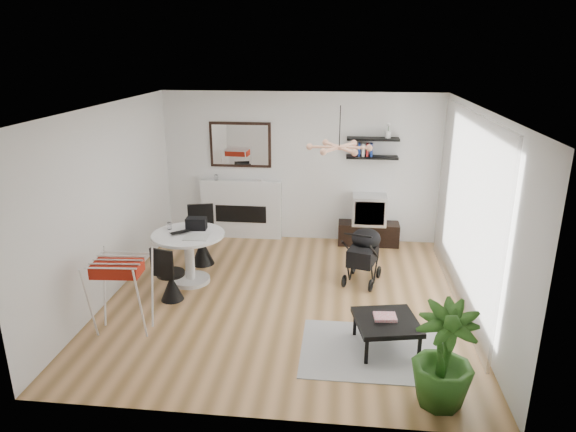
# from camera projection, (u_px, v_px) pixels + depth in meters

# --- Properties ---
(floor) EXTENTS (5.00, 5.00, 0.00)m
(floor) POSITION_uv_depth(u_px,v_px,m) (285.00, 299.00, 7.35)
(floor) COLOR olive
(floor) RESTS_ON ground
(ceiling) EXTENTS (5.00, 5.00, 0.00)m
(ceiling) POSITION_uv_depth(u_px,v_px,m) (285.00, 108.00, 6.50)
(ceiling) COLOR white
(ceiling) RESTS_ON wall_back
(wall_back) EXTENTS (5.00, 0.00, 5.00)m
(wall_back) POSITION_uv_depth(u_px,v_px,m) (301.00, 168.00, 9.28)
(wall_back) COLOR white
(wall_back) RESTS_ON floor
(wall_left) EXTENTS (0.00, 5.00, 5.00)m
(wall_left) POSITION_uv_depth(u_px,v_px,m) (108.00, 203.00, 7.18)
(wall_left) COLOR white
(wall_left) RESTS_ON floor
(wall_right) EXTENTS (0.00, 5.00, 5.00)m
(wall_right) POSITION_uv_depth(u_px,v_px,m) (476.00, 215.00, 6.67)
(wall_right) COLOR white
(wall_right) RESTS_ON floor
(sheer_curtain) EXTENTS (0.04, 3.60, 2.60)m
(sheer_curtain) POSITION_uv_depth(u_px,v_px,m) (465.00, 210.00, 6.86)
(sheer_curtain) COLOR white
(sheer_curtain) RESTS_ON wall_right
(fireplace) EXTENTS (1.50, 0.17, 2.16)m
(fireplace) POSITION_uv_depth(u_px,v_px,m) (241.00, 202.00, 9.53)
(fireplace) COLOR white
(fireplace) RESTS_ON floor
(shelf_lower) EXTENTS (0.90, 0.25, 0.04)m
(shelf_lower) POSITION_uv_depth(u_px,v_px,m) (372.00, 157.00, 8.95)
(shelf_lower) COLOR black
(shelf_lower) RESTS_ON wall_back
(shelf_upper) EXTENTS (0.90, 0.25, 0.04)m
(shelf_upper) POSITION_uv_depth(u_px,v_px,m) (373.00, 139.00, 8.85)
(shelf_upper) COLOR black
(shelf_upper) RESTS_ON wall_back
(pendant_lamp) EXTENTS (0.90, 0.90, 0.10)m
(pendant_lamp) POSITION_uv_depth(u_px,v_px,m) (339.00, 147.00, 6.88)
(pendant_lamp) COLOR tan
(pendant_lamp) RESTS_ON ceiling
(tv_console) EXTENTS (1.09, 0.38, 0.41)m
(tv_console) POSITION_uv_depth(u_px,v_px,m) (368.00, 233.00, 9.32)
(tv_console) COLOR black
(tv_console) RESTS_ON floor
(crt_tv) EXTENTS (0.60, 0.53, 0.53)m
(crt_tv) POSITION_uv_depth(u_px,v_px,m) (369.00, 209.00, 9.18)
(crt_tv) COLOR silver
(crt_tv) RESTS_ON tv_console
(dining_table) EXTENTS (1.08, 1.08, 0.79)m
(dining_table) POSITION_uv_depth(u_px,v_px,m) (189.00, 250.00, 7.72)
(dining_table) COLOR white
(dining_table) RESTS_ON floor
(laptop) EXTENTS (0.36, 0.35, 0.02)m
(laptop) POSITION_uv_depth(u_px,v_px,m) (181.00, 233.00, 7.60)
(laptop) COLOR black
(laptop) RESTS_ON dining_table
(black_bag) EXTENTS (0.32, 0.20, 0.18)m
(black_bag) POSITION_uv_depth(u_px,v_px,m) (196.00, 224.00, 7.78)
(black_bag) COLOR black
(black_bag) RESTS_ON dining_table
(newspaper) EXTENTS (0.37, 0.31, 0.01)m
(newspaper) POSITION_uv_depth(u_px,v_px,m) (196.00, 237.00, 7.47)
(newspaper) COLOR white
(newspaper) RESTS_ON dining_table
(drinking_glass) EXTENTS (0.07, 0.07, 0.11)m
(drinking_glass) POSITION_uv_depth(u_px,v_px,m) (169.00, 226.00, 7.79)
(drinking_glass) COLOR white
(drinking_glass) RESTS_ON dining_table
(chair_far) EXTENTS (0.49, 0.51, 0.97)m
(chair_far) POSITION_uv_depth(u_px,v_px,m) (202.00, 246.00, 8.47)
(chair_far) COLOR black
(chair_far) RESTS_ON floor
(chair_near) EXTENTS (0.43, 0.44, 0.83)m
(chair_near) POSITION_uv_depth(u_px,v_px,m) (171.00, 283.00, 7.24)
(chair_near) COLOR black
(chair_near) RESTS_ON floor
(drying_rack) EXTENTS (0.70, 0.66, 1.00)m
(drying_rack) POSITION_uv_depth(u_px,v_px,m) (122.00, 294.00, 6.36)
(drying_rack) COLOR white
(drying_rack) RESTS_ON floor
(stroller) EXTENTS (0.64, 0.81, 0.91)m
(stroller) POSITION_uv_depth(u_px,v_px,m) (363.00, 257.00, 7.81)
(stroller) COLOR black
(stroller) RESTS_ON floor
(rug) EXTENTS (1.76, 1.27, 0.01)m
(rug) POSITION_uv_depth(u_px,v_px,m) (375.00, 351.00, 6.08)
(rug) COLOR #AFAFAF
(rug) RESTS_ON floor
(coffee_table) EXTENTS (0.84, 0.84, 0.37)m
(coffee_table) POSITION_uv_depth(u_px,v_px,m) (387.00, 323.00, 6.05)
(coffee_table) COLOR black
(coffee_table) RESTS_ON rug
(magazines) EXTENTS (0.28, 0.22, 0.04)m
(magazines) POSITION_uv_depth(u_px,v_px,m) (385.00, 317.00, 6.06)
(magazines) COLOR #D3344B
(magazines) RESTS_ON coffee_table
(potted_plant) EXTENTS (0.72, 0.72, 1.09)m
(potted_plant) POSITION_uv_depth(u_px,v_px,m) (444.00, 356.00, 5.04)
(potted_plant) COLOR #265518
(potted_plant) RESTS_ON floor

